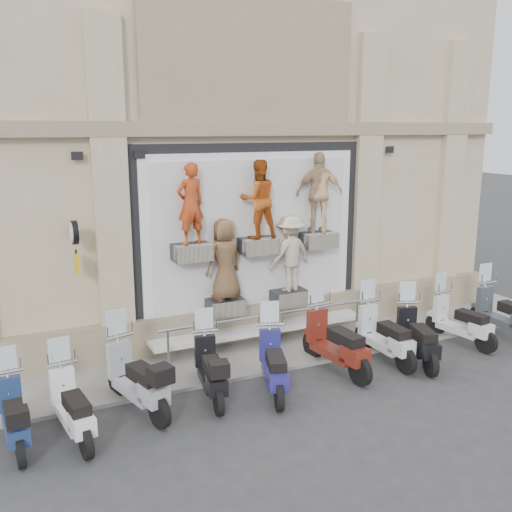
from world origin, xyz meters
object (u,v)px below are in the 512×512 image
object	(u,v)px
clock_sign_bracket	(75,240)
scooter_b	(71,395)
scooter_a	(12,403)
scooter_d	(211,358)
scooter_g	(385,324)
scooter_c	(136,366)
scooter_h	(418,326)
guard_rail	(270,334)
scooter_e	(274,352)
scooter_f	(336,330)
scooter_j	(505,303)
scooter_i	(461,312)

from	to	relation	value
clock_sign_bracket	scooter_b	size ratio (longest dim) A/B	0.55
scooter_a	scooter_d	xyz separation A→B (m)	(3.36, 0.24, 0.04)
scooter_g	scooter_c	bearing A→B (deg)	-179.72
scooter_c	scooter_h	bearing A→B (deg)	-18.45
scooter_b	scooter_h	world-z (taller)	scooter_h
guard_rail	scooter_h	bearing A→B (deg)	-34.00
scooter_c	scooter_d	bearing A→B (deg)	-17.22
scooter_h	clock_sign_bracket	bearing A→B (deg)	178.85
guard_rail	scooter_a	bearing A→B (deg)	-162.73
clock_sign_bracket	scooter_h	size ratio (longest dim) A/B	0.52
clock_sign_bracket	scooter_e	xyz separation A→B (m)	(3.12, -2.18, -2.01)
scooter_e	scooter_f	distance (m)	1.61
scooter_b	scooter_f	xyz separation A→B (m)	(5.21, 0.40, 0.12)
scooter_c	scooter_j	size ratio (longest dim) A/B	1.03
guard_rail	scooter_j	distance (m)	5.70
scooter_a	scooter_c	size ratio (longest dim) A/B	0.86
scooter_a	scooter_f	size ratio (longest dim) A/B	0.83
scooter_d	guard_rail	bearing A→B (deg)	46.12
scooter_c	scooter_d	distance (m)	1.36
scooter_d	scooter_h	bearing A→B (deg)	5.53
scooter_g	clock_sign_bracket	bearing A→B (deg)	163.55
scooter_c	guard_rail	bearing A→B (deg)	7.78
scooter_h	scooter_c	bearing A→B (deg)	-166.42
clock_sign_bracket	scooter_b	xyz separation A→B (m)	(-0.51, -2.26, -2.05)
scooter_c	scooter_g	xyz separation A→B (m)	(5.30, -0.06, -0.03)
clock_sign_bracket	scooter_b	world-z (taller)	clock_sign_bracket
clock_sign_bracket	scooter_f	distance (m)	5.41
scooter_h	scooter_j	bearing A→B (deg)	24.29
guard_rail	scooter_g	distance (m)	2.48
scooter_a	scooter_h	xyz separation A→B (m)	(7.87, -0.11, 0.08)
scooter_i	scooter_c	bearing A→B (deg)	171.97
scooter_b	scooter_f	bearing A→B (deg)	-2.67
scooter_d	scooter_h	distance (m)	4.53
scooter_a	scooter_j	size ratio (longest dim) A/B	0.88
scooter_j	scooter_g	bearing A→B (deg)	-179.81
scooter_d	scooter_i	size ratio (longest dim) A/B	0.99
scooter_c	scooter_f	distance (m)	4.07
clock_sign_bracket	scooter_j	world-z (taller)	clock_sign_bracket
scooter_c	scooter_b	bearing A→B (deg)	-172.33
scooter_a	scooter_i	bearing A→B (deg)	-1.31
scooter_a	scooter_f	xyz separation A→B (m)	(6.07, 0.25, 0.15)
scooter_b	scooter_e	xyz separation A→B (m)	(3.64, 0.08, 0.04)
scooter_f	scooter_i	distance (m)	3.43
scooter_e	scooter_h	world-z (taller)	scooter_h
guard_rail	scooter_f	world-z (taller)	scooter_f
scooter_b	scooter_a	bearing A→B (deg)	162.90
scooter_e	scooter_d	bearing A→B (deg)	-175.95
scooter_g	scooter_a	bearing A→B (deg)	-177.11
scooter_f	scooter_h	bearing A→B (deg)	-16.15
guard_rail	scooter_g	world-z (taller)	scooter_g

